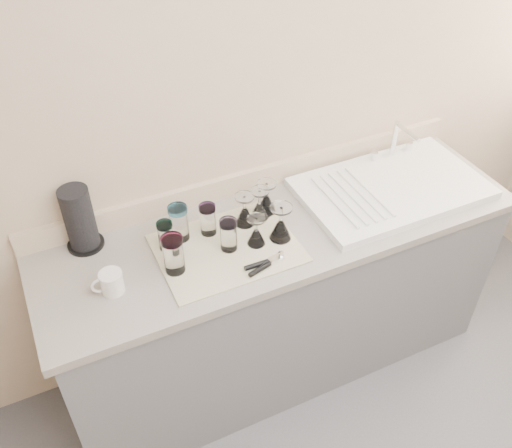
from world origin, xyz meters
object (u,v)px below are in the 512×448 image
tumbler_lavender (229,235)px  can_opener (265,264)px  tumbler_teal (166,236)px  goblet_front_right (280,227)px  tumbler_cyan (179,223)px  sink_unit (391,187)px  paper_towel_roll (80,219)px  goblet_back_right (266,202)px  goblet_back_left (245,214)px  white_mug (111,282)px  tumbler_purple (208,219)px  goblet_extra (260,208)px  goblet_front_left (256,235)px  tumbler_magenta (173,254)px

tumbler_lavender → can_opener: bearing=-60.6°
tumbler_teal → goblet_front_right: 0.46m
tumbler_lavender → goblet_front_right: size_ratio=0.88×
goblet_front_right → tumbler_cyan: bearing=154.8°
sink_unit → tumbler_cyan: sink_unit is taller
tumbler_teal → paper_towel_roll: bearing=150.5°
goblet_front_right → goblet_back_right: bearing=82.4°
sink_unit → goblet_back_left: sink_unit is taller
goblet_back_left → tumbler_cyan: bearing=173.7°
tumbler_teal → white_mug: bearing=-153.4°
tumbler_purple → goblet_back_right: size_ratio=0.92×
tumbler_lavender → goblet_extra: (0.19, 0.12, -0.02)m
goblet_back_left → white_mug: bearing=-167.6°
tumbler_purple → can_opener: tumbler_purple is taller
tumbler_teal → goblet_front_left: bearing=-21.0°
can_opener → paper_towel_roll: 0.74m
tumbler_lavender → tumbler_magenta: bearing=-174.3°
goblet_front_right → goblet_extra: size_ratio=1.13×
tumbler_cyan → tumbler_magenta: size_ratio=0.97×
goblet_back_left → can_opener: 0.27m
goblet_back_right → paper_towel_roll: size_ratio=0.54×
goblet_front_left → can_opener: 0.14m
sink_unit → tumbler_magenta: 1.05m
tumbler_teal → white_mug: (-0.25, -0.13, -0.03)m
goblet_extra → paper_towel_roll: bearing=167.9°
paper_towel_roll → goblet_front_right: bearing=-22.7°
goblet_extra → can_opener: 0.29m
sink_unit → tumbler_purple: sink_unit is taller
white_mug → paper_towel_roll: bearing=96.5°
goblet_back_right → white_mug: goblet_back_right is taller
goblet_back_left → can_opener: goblet_back_left is taller
tumbler_lavender → goblet_front_left: (0.11, -0.02, -0.03)m
tumbler_cyan → goblet_back_right: tumbler_cyan is taller
goblet_back_right → goblet_extra: goblet_back_right is taller
goblet_back_left → goblet_front_left: bearing=-94.1°
tumbler_purple → can_opener: bearing=-65.9°
tumbler_teal → goblet_back_right: (0.46, 0.04, -0.01)m
tumbler_lavender → goblet_front_left: 0.11m
sink_unit → can_opener: size_ratio=5.01×
tumbler_lavender → goblet_front_left: tumbler_lavender is taller
tumbler_magenta → paper_towel_roll: paper_towel_roll is taller
can_opener → tumbler_lavender: bearing=119.4°
sink_unit → paper_towel_roll: size_ratio=2.99×
tumbler_lavender → can_opener: size_ratio=0.86×
goblet_back_right → goblet_front_left: bearing=-127.3°
goblet_back_right → paper_towel_roll: bearing=170.4°
tumbler_cyan → goblet_back_left: 0.28m
tumbler_teal → can_opener: (0.31, -0.26, -0.05)m
goblet_extra → white_mug: bearing=-168.1°
tumbler_magenta → paper_towel_roll: size_ratio=0.59×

